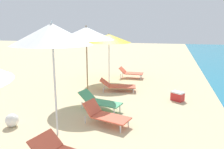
% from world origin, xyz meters
% --- Properties ---
extents(umbrella_second, '(2.01, 2.01, 2.98)m').
position_xyz_m(umbrella_second, '(-0.65, 3.00, 2.66)').
color(umbrella_second, silver).
rests_on(umbrella_second, ground).
extents(lounger_second_shoreside, '(1.47, 0.91, 0.65)m').
position_xyz_m(lounger_second_shoreside, '(0.40, 3.95, 0.30)').
color(lounger_second_shoreside, '#D8593F').
rests_on(lounger_second_shoreside, ground).
extents(umbrella_third, '(2.21, 2.21, 2.91)m').
position_xyz_m(umbrella_third, '(-1.07, 6.16, 2.60)').
color(umbrella_third, olive).
rests_on(umbrella_third, ground).
extents(lounger_third_shoreside, '(1.70, 0.90, 0.56)m').
position_xyz_m(lounger_third_shoreside, '(-0.15, 7.45, 0.27)').
color(lounger_third_shoreside, '#D8593F').
rests_on(lounger_third_shoreside, ground).
extents(lounger_third_inland, '(1.59, 0.83, 0.62)m').
position_xyz_m(lounger_third_inland, '(-0.16, 5.03, 0.32)').
color(lounger_third_inland, '#4CA572').
rests_on(lounger_third_inland, ground).
extents(umbrella_farthest, '(2.36, 2.36, 2.56)m').
position_xyz_m(umbrella_farthest, '(-1.09, 9.29, 2.28)').
color(umbrella_farthest, silver).
rests_on(umbrella_farthest, ground).
extents(lounger_farthest_shoreside, '(1.36, 0.68, 0.61)m').
position_xyz_m(lounger_farthest_shoreside, '(-0.09, 10.24, 0.32)').
color(lounger_farthest_shoreside, '#D8593F').
rests_on(lounger_farthest_shoreside, ground).
extents(cooler_box, '(0.56, 0.51, 0.37)m').
position_xyz_m(cooler_box, '(2.48, 6.79, 0.18)').
color(cooler_box, red).
rests_on(cooler_box, ground).
extents(beach_ball, '(0.39, 0.39, 0.39)m').
position_xyz_m(beach_ball, '(-2.16, 3.06, 0.19)').
color(beach_ball, white).
rests_on(beach_ball, ground).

